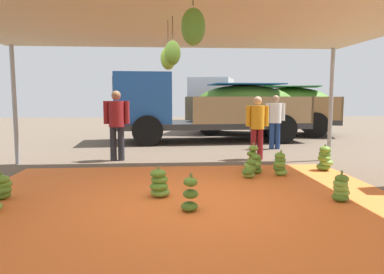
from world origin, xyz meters
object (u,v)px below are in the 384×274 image
object	(u,v)px
banana_bunch_0	(253,158)
banana_bunch_3	(325,159)
cargo_truck_main	(207,106)
worker_2	(275,118)
banana_bunch_1	(341,189)
banana_bunch_6	(256,164)
banana_bunch_4	(280,165)
worker_1	(117,120)
banana_bunch_2	(190,196)
banana_bunch_5	(2,188)
banana_bunch_9	(249,169)
cargo_truck_far	(259,105)
banana_bunch_8	(159,184)
worker_0	(257,123)

from	to	relation	value
banana_bunch_0	banana_bunch_3	xyz separation A→B (m)	(1.50, -0.28, 0.00)
cargo_truck_main	worker_2	bearing A→B (deg)	-48.62
banana_bunch_1	banana_bunch_6	xyz separation A→B (m)	(-0.79, 2.01, -0.00)
banana_bunch_3	cargo_truck_main	world-z (taller)	cargo_truck_main
banana_bunch_4	worker_2	distance (m)	3.93
banana_bunch_0	banana_bunch_1	xyz separation A→B (m)	(0.72, -2.51, -0.05)
worker_1	worker_2	world-z (taller)	worker_1
banana_bunch_1	banana_bunch_2	distance (m)	2.33
banana_bunch_0	banana_bunch_6	world-z (taller)	banana_bunch_0
banana_bunch_2	banana_bunch_0	bearing A→B (deg)	60.41
banana_bunch_5	worker_1	bearing A→B (deg)	68.63
banana_bunch_9	banana_bunch_0	bearing A→B (deg)	71.30
banana_bunch_9	worker_2	world-z (taller)	worker_2
banana_bunch_5	banana_bunch_3	bearing A→B (deg)	16.42
worker_1	cargo_truck_far	bearing A→B (deg)	49.51
banana_bunch_8	banana_bunch_5	bearing A→B (deg)	179.40
banana_bunch_1	banana_bunch_6	distance (m)	2.16
banana_bunch_6	banana_bunch_4	bearing A→B (deg)	-27.95
banana_bunch_8	cargo_truck_main	bearing A→B (deg)	77.47
banana_bunch_0	banana_bunch_9	xyz separation A→B (m)	(-0.30, -0.88, -0.07)
banana_bunch_3	cargo_truck_main	xyz separation A→B (m)	(-1.93, 5.37, 1.01)
banana_bunch_0	worker_0	size ratio (longest dim) A/B	0.36
banana_bunch_2	banana_bunch_3	size ratio (longest dim) A/B	0.93
banana_bunch_1	banana_bunch_2	xyz separation A→B (m)	(-2.31, -0.28, 0.02)
worker_0	worker_1	size ratio (longest dim) A/B	0.92
banana_bunch_0	banana_bunch_9	distance (m)	0.93
banana_bunch_1	cargo_truck_main	bearing A→B (deg)	98.69
banana_bunch_4	worker_2	xyz separation A→B (m)	(1.05, 3.72, 0.72)
cargo_truck_main	worker_1	xyz separation A→B (m)	(-2.69, -3.77, -0.25)
banana_bunch_2	worker_0	xyz separation A→B (m)	(1.98, 4.03, 0.71)
cargo_truck_main	worker_1	size ratio (longest dim) A/B	3.91
banana_bunch_0	worker_0	world-z (taller)	worker_0
banana_bunch_2	banana_bunch_9	bearing A→B (deg)	56.05
banana_bunch_6	banana_bunch_0	bearing A→B (deg)	82.46
banana_bunch_6	worker_1	xyz separation A→B (m)	(-3.07, 1.82, 0.81)
banana_bunch_1	cargo_truck_far	distance (m)	10.09
banana_bunch_0	worker_2	bearing A→B (deg)	64.72
banana_bunch_0	cargo_truck_main	world-z (taller)	cargo_truck_main
banana_bunch_2	worker_0	distance (m)	4.54
banana_bunch_3	banana_bunch_2	bearing A→B (deg)	-140.75
banana_bunch_2	cargo_truck_far	bearing A→B (deg)	70.27
banana_bunch_3	banana_bunch_4	xyz separation A→B (m)	(-1.13, -0.45, -0.02)
banana_bunch_4	worker_1	bearing A→B (deg)	149.60
banana_bunch_2	worker_2	size ratio (longest dim) A/B	0.32
banana_bunch_5	cargo_truck_main	bearing A→B (deg)	60.63
banana_bunch_3	banana_bunch_4	distance (m)	1.22
worker_0	worker_1	distance (m)	3.53
banana_bunch_2	worker_1	distance (m)	4.47
banana_bunch_9	cargo_truck_far	world-z (taller)	cargo_truck_far
banana_bunch_6	banana_bunch_8	world-z (taller)	banana_bunch_8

